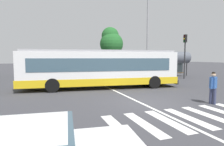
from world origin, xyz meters
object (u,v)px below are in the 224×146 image
parked_car_white (123,70)px  twin_arm_street_lamp (148,26)px  parked_car_teal (64,71)px  traffic_light_far_corner (185,49)px  city_transit_bus (101,68)px  parked_car_black (107,70)px  background_tree_right (111,42)px  pedestrian_crossing_street (213,86)px  bus_stop_shelter (175,58)px  parked_car_champagne (85,71)px

parked_car_white → twin_arm_street_lamp: size_ratio=0.43×
parked_car_teal → parked_car_white: same height
traffic_light_far_corner → city_transit_bus: bearing=-164.0°
parked_car_black → traffic_light_far_corner: 10.08m
background_tree_right → pedestrian_crossing_street: bearing=-94.9°
pedestrian_crossing_street → bus_stop_shelter: bearing=59.2°
city_transit_bus → twin_arm_street_lamp: 11.01m
parked_car_black → bus_stop_shelter: 9.13m
pedestrian_crossing_street → parked_car_teal: pedestrian_crossing_street is taller
city_transit_bus → pedestrian_crossing_street: size_ratio=7.36×
parked_car_champagne → twin_arm_street_lamp: twin_arm_street_lamp is taller
traffic_light_far_corner → background_tree_right: size_ratio=0.69×
pedestrian_crossing_street → background_tree_right: (1.83, 21.28, 4.05)m
pedestrian_crossing_street → twin_arm_street_lamp: 14.77m
city_transit_bus → parked_car_teal: (-2.04, 9.06, -0.82)m
parked_car_champagne → pedestrian_crossing_street: bearing=-78.2°
pedestrian_crossing_street → background_tree_right: bearing=85.1°
pedestrian_crossing_street → background_tree_right: 21.74m
city_transit_bus → parked_car_white: (6.00, 9.53, -0.82)m
city_transit_bus → parked_car_champagne: bearing=86.1°
bus_stop_shelter → parked_car_black: bearing=158.0°
parked_car_champagne → bus_stop_shelter: bearing=-16.9°
parked_car_champagne → twin_arm_street_lamp: size_ratio=0.44×
city_transit_bus → parked_car_teal: city_transit_bus is taller
bus_stop_shelter → background_tree_right: size_ratio=0.56×
parked_car_champagne → parked_car_white: (5.37, 0.15, 0.00)m
city_transit_bus → parked_car_white: size_ratio=2.81×
bus_stop_shelter → background_tree_right: background_tree_right is taller
city_transit_bus → parked_car_teal: bearing=102.7°
parked_car_white → pedestrian_crossing_street: bearing=-96.6°
parked_car_white → bus_stop_shelter: 7.05m
city_transit_bus → parked_car_black: size_ratio=2.76×
pedestrian_crossing_street → parked_car_champagne: 16.86m
city_transit_bus → pedestrian_crossing_street: 8.22m
parked_car_black → pedestrian_crossing_street: bearing=-88.1°
bus_stop_shelter → twin_arm_street_lamp: 5.59m
city_transit_bus → parked_car_champagne: (0.63, 9.39, -0.82)m
bus_stop_shelter → traffic_light_far_corner: bearing=-105.8°
parked_car_black → bus_stop_shelter: bearing=-22.0°
traffic_light_far_corner → background_tree_right: bearing=115.2°
parked_car_black → parked_car_champagne: bearing=178.9°
parked_car_black → traffic_light_far_corner: size_ratio=0.90×
pedestrian_crossing_street → twin_arm_street_lamp: size_ratio=0.17×
parked_car_black → traffic_light_far_corner: bearing=-39.2°
city_transit_bus → parked_car_black: 10.01m
parked_car_champagne → parked_car_white: bearing=1.6°
parked_car_black → twin_arm_street_lamp: size_ratio=0.44×
pedestrian_crossing_street → bus_stop_shelter: bus_stop_shelter is taller
parked_car_white → background_tree_right: size_ratio=0.61×
bus_stop_shelter → background_tree_right: bearing=126.0°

